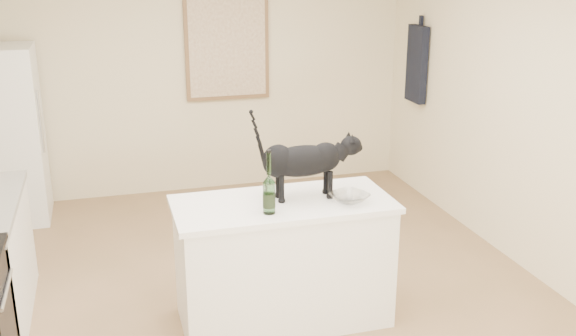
{
  "coord_description": "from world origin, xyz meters",
  "views": [
    {
      "loc": [
        -1.03,
        -4.27,
        2.51
      ],
      "look_at": [
        0.15,
        -0.15,
        1.12
      ],
      "focal_mm": 41.39,
      "sensor_mm": 36.0,
      "label": 1
    }
  ],
  "objects_px": {
    "black_cat": "(303,165)",
    "wine_bottle": "(269,186)",
    "glass_bowl": "(349,198)",
    "fridge": "(5,136)"
  },
  "relations": [
    {
      "from": "wine_bottle",
      "to": "glass_bowl",
      "type": "height_order",
      "value": "wine_bottle"
    },
    {
      "from": "fridge",
      "to": "glass_bowl",
      "type": "distance_m",
      "value": 3.66
    },
    {
      "from": "black_cat",
      "to": "wine_bottle",
      "type": "height_order",
      "value": "black_cat"
    },
    {
      "from": "glass_bowl",
      "to": "fridge",
      "type": "bearing_deg",
      "value": 132.77
    },
    {
      "from": "fridge",
      "to": "glass_bowl",
      "type": "relative_size",
      "value": 6.8
    },
    {
      "from": "wine_bottle",
      "to": "glass_bowl",
      "type": "distance_m",
      "value": 0.6
    },
    {
      "from": "wine_bottle",
      "to": "glass_bowl",
      "type": "xyz_separation_m",
      "value": [
        0.57,
        0.05,
        -0.16
      ]
    },
    {
      "from": "black_cat",
      "to": "wine_bottle",
      "type": "distance_m",
      "value": 0.36
    },
    {
      "from": "black_cat",
      "to": "glass_bowl",
      "type": "distance_m",
      "value": 0.39
    },
    {
      "from": "wine_bottle",
      "to": "black_cat",
      "type": "bearing_deg",
      "value": 35.77
    }
  ]
}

